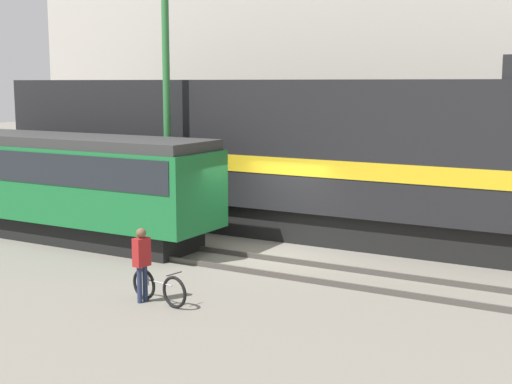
{
  "coord_description": "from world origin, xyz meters",
  "views": [
    {
      "loc": [
        9.41,
        -17.01,
        4.79
      ],
      "look_at": [
        -0.22,
        -0.23,
        1.8
      ],
      "focal_mm": 50.0,
      "sensor_mm": 36.0,
      "label": 1
    }
  ],
  "objects_px": {
    "bicycle": "(159,288)",
    "utility_pole_left": "(166,83)",
    "person": "(142,257)",
    "streetcar": "(60,180)",
    "freight_locomotive": "(280,154)"
  },
  "relations": [
    {
      "from": "streetcar",
      "to": "utility_pole_left",
      "type": "distance_m",
      "value": 4.41
    },
    {
      "from": "streetcar",
      "to": "person",
      "type": "relative_size",
      "value": 6.37
    },
    {
      "from": "utility_pole_left",
      "to": "streetcar",
      "type": "bearing_deg",
      "value": -141.37
    },
    {
      "from": "streetcar",
      "to": "person",
      "type": "height_order",
      "value": "streetcar"
    },
    {
      "from": "streetcar",
      "to": "utility_pole_left",
      "type": "bearing_deg",
      "value": 38.63
    },
    {
      "from": "freight_locomotive",
      "to": "bicycle",
      "type": "xyz_separation_m",
      "value": [
        1.24,
        -7.93,
        -2.19
      ]
    },
    {
      "from": "freight_locomotive",
      "to": "bicycle",
      "type": "distance_m",
      "value": 8.32
    },
    {
      "from": "freight_locomotive",
      "to": "bicycle",
      "type": "relative_size",
      "value": 12.15
    },
    {
      "from": "freight_locomotive",
      "to": "person",
      "type": "distance_m",
      "value": 8.21
    },
    {
      "from": "bicycle",
      "to": "utility_pole_left",
      "type": "xyz_separation_m",
      "value": [
        -4.12,
        5.88,
        4.41
      ]
    },
    {
      "from": "freight_locomotive",
      "to": "streetcar",
      "type": "bearing_deg",
      "value": -142.97
    },
    {
      "from": "freight_locomotive",
      "to": "person",
      "type": "xyz_separation_m",
      "value": [
        0.85,
        -8.01,
        -1.54
      ]
    },
    {
      "from": "freight_locomotive",
      "to": "person",
      "type": "bearing_deg",
      "value": -83.94
    },
    {
      "from": "streetcar",
      "to": "bicycle",
      "type": "relative_size",
      "value": 6.37
    },
    {
      "from": "person",
      "to": "bicycle",
      "type": "bearing_deg",
      "value": 12.06
    }
  ]
}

